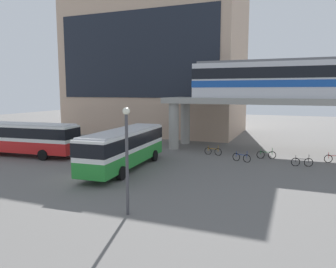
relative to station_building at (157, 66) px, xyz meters
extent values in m
plane|color=#605E5B|center=(6.10, -16.93, -10.09)|extent=(120.00, 120.00, 0.00)
cube|color=tan|center=(0.00, 0.03, 0.00)|extent=(25.17, 14.39, 20.17)
cube|color=black|center=(0.00, -7.22, 1.00)|extent=(22.65, 0.10, 11.29)
cube|color=#9E9B93|center=(21.25, -11.18, -4.79)|extent=(29.50, 5.62, 0.60)
cylinder|color=#9E9B93|center=(7.70, -13.19, -7.59)|extent=(1.10, 1.10, 4.99)
cylinder|color=#9E9B93|center=(7.70, -9.17, -7.59)|extent=(1.10, 1.10, 4.99)
cube|color=silver|center=(20.96, -11.18, -2.69)|extent=(22.81, 2.90, 3.60)
cube|color=#194CA5|center=(20.96, -11.18, -3.05)|extent=(22.87, 2.96, 0.70)
cube|color=black|center=(20.96, -11.18, -1.97)|extent=(22.87, 2.96, 1.10)
cube|color=slate|center=(20.96, -11.18, -0.77)|extent=(21.90, 2.61, 0.24)
cube|color=#268C33|center=(7.27, -23.39, -9.04)|extent=(3.09, 11.12, 1.10)
cube|color=white|center=(7.27, -23.39, -7.74)|extent=(3.09, 11.12, 1.50)
cube|color=black|center=(7.27, -23.39, -7.66)|extent=(3.13, 11.16, 0.96)
cube|color=silver|center=(7.27, -23.39, -6.93)|extent=(2.94, 10.56, 0.12)
cylinder|color=black|center=(5.83, -19.94, -9.59)|extent=(0.33, 1.01, 1.00)
cylinder|color=black|center=(8.33, -19.80, -9.59)|extent=(0.33, 1.01, 1.00)
cylinder|color=black|center=(6.19, -26.53, -9.59)|extent=(0.33, 1.01, 1.00)
cylinder|color=black|center=(8.69, -26.39, -9.59)|extent=(0.33, 1.01, 1.00)
cube|color=red|center=(-4.47, -22.30, -9.04)|extent=(11.16, 3.37, 1.10)
cube|color=white|center=(-4.47, -22.30, -7.74)|extent=(11.16, 3.37, 1.50)
cube|color=black|center=(-4.47, -22.30, -7.66)|extent=(11.21, 3.41, 0.96)
cube|color=silver|center=(-4.47, -22.30, -6.93)|extent=(10.61, 3.20, 0.12)
cylinder|color=black|center=(-8.08, -21.33, -9.59)|extent=(1.02, 0.36, 1.00)
cylinder|color=black|center=(-1.30, -23.30, -9.59)|extent=(1.02, 0.36, 1.00)
cylinder|color=black|center=(-1.50, -20.81, -9.59)|extent=(1.02, 0.36, 1.00)
torus|color=black|center=(13.10, -15.11, -9.75)|extent=(0.74, 0.14, 0.74)
torus|color=black|center=(12.06, -15.00, -9.75)|extent=(0.74, 0.14, 0.74)
cylinder|color=orange|center=(12.58, -15.06, -9.47)|extent=(1.05, 0.16, 0.05)
cylinder|color=orange|center=(12.06, -15.00, -9.45)|extent=(0.04, 0.04, 0.55)
cylinder|color=orange|center=(13.10, -15.11, -9.40)|extent=(0.04, 0.04, 0.65)
torus|color=black|center=(21.25, -16.95, -9.75)|extent=(0.74, 0.22, 0.74)
torus|color=black|center=(20.23, -17.18, -9.75)|extent=(0.74, 0.22, 0.74)
cylinder|color=black|center=(20.74, -17.06, -9.47)|extent=(1.04, 0.28, 0.05)
cylinder|color=black|center=(20.23, -17.18, -9.45)|extent=(0.04, 0.04, 0.55)
cylinder|color=black|center=(21.25, -16.95, -9.40)|extent=(0.04, 0.04, 0.65)
torus|color=black|center=(18.17, -14.78, -9.75)|extent=(0.73, 0.24, 0.74)
torus|color=black|center=(17.16, -15.05, -9.75)|extent=(0.73, 0.24, 0.74)
cylinder|color=#1E7F33|center=(17.66, -14.92, -9.47)|extent=(1.03, 0.31, 0.05)
cylinder|color=#1E7F33|center=(17.16, -15.05, -9.45)|extent=(0.04, 0.04, 0.55)
cylinder|color=#1E7F33|center=(18.17, -14.78, -9.40)|extent=(0.04, 0.04, 0.65)
torus|color=black|center=(22.93, -14.69, -9.75)|extent=(0.73, 0.27, 0.74)
cylinder|color=#B21E1E|center=(23.44, -14.54, -9.47)|extent=(1.02, 0.34, 0.05)
cylinder|color=#B21E1E|center=(22.93, -14.69, -9.45)|extent=(0.04, 0.04, 0.55)
torus|color=black|center=(16.18, -17.23, -9.75)|extent=(0.72, 0.29, 0.74)
torus|color=black|center=(15.19, -16.91, -9.75)|extent=(0.72, 0.29, 0.74)
cylinder|color=#1E3FA5|center=(15.69, -17.07, -9.47)|extent=(1.01, 0.37, 0.05)
cylinder|color=#1E3FA5|center=(15.19, -16.91, -9.45)|extent=(0.04, 0.04, 0.55)
cylinder|color=#1E3FA5|center=(16.18, -17.23, -9.40)|extent=(0.04, 0.04, 0.65)
cylinder|color=#3F3F44|center=(12.23, -32.01, -7.50)|extent=(0.16, 0.16, 5.17)
sphere|color=silver|center=(12.23, -32.01, -4.76)|extent=(0.36, 0.36, 0.36)
camera|label=1|loc=(19.99, -46.06, -3.78)|focal=34.53mm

